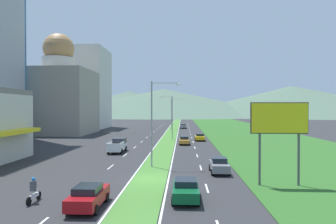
{
  "coord_description": "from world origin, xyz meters",
  "views": [
    {
      "loc": [
        3.1,
        -27.87,
        6.66
      ],
      "look_at": [
        0.04,
        33.67,
        5.9
      ],
      "focal_mm": 32.13,
      "sensor_mm": 36.0,
      "label": 1
    }
  ],
  "objects_px": {
    "street_lamp_near": "(155,118)",
    "billboard_roadside": "(279,123)",
    "street_lamp_far": "(173,111)",
    "car_5": "(186,189)",
    "car_2": "(183,126)",
    "pickup_truck_0": "(118,146)",
    "car_4": "(88,196)",
    "car_1": "(184,140)",
    "motorcycle_rider": "(34,192)",
    "car_0": "(200,137)",
    "car_3": "(219,165)",
    "street_lamp_mid": "(171,115)"
  },
  "relations": [
    {
      "from": "billboard_roadside",
      "to": "car_2",
      "type": "height_order",
      "value": "billboard_roadside"
    },
    {
      "from": "billboard_roadside",
      "to": "motorcycle_rider",
      "type": "xyz_separation_m",
      "value": [
        -18.74,
        -5.45,
        -4.69
      ]
    },
    {
      "from": "street_lamp_far",
      "to": "motorcycle_rider",
      "type": "bearing_deg",
      "value": -95.61
    },
    {
      "from": "street_lamp_far",
      "to": "motorcycle_rider",
      "type": "relative_size",
      "value": 4.92
    },
    {
      "from": "street_lamp_far",
      "to": "motorcycle_rider",
      "type": "distance_m",
      "value": 74.3
    },
    {
      "from": "car_4",
      "to": "car_1",
      "type": "bearing_deg",
      "value": -10.37
    },
    {
      "from": "car_2",
      "to": "motorcycle_rider",
      "type": "distance_m",
      "value": 78.94
    },
    {
      "from": "billboard_roadside",
      "to": "car_2",
      "type": "distance_m",
      "value": 73.37
    },
    {
      "from": "street_lamp_mid",
      "to": "billboard_roadside",
      "type": "relative_size",
      "value": 1.29
    },
    {
      "from": "street_lamp_far",
      "to": "car_4",
      "type": "xyz_separation_m",
      "value": [
        -3.04,
        -74.7,
        -4.88
      ]
    },
    {
      "from": "car_4",
      "to": "motorcycle_rider",
      "type": "xyz_separation_m",
      "value": [
        -4.21,
        0.91,
        -0.05
      ]
    },
    {
      "from": "car_0",
      "to": "car_3",
      "type": "relative_size",
      "value": 1.04
    },
    {
      "from": "street_lamp_near",
      "to": "pickup_truck_0",
      "type": "distance_m",
      "value": 14.03
    },
    {
      "from": "street_lamp_mid",
      "to": "street_lamp_far",
      "type": "relative_size",
      "value": 0.94
    },
    {
      "from": "street_lamp_mid",
      "to": "street_lamp_far",
      "type": "distance_m",
      "value": 30.32
    },
    {
      "from": "street_lamp_near",
      "to": "billboard_roadside",
      "type": "relative_size",
      "value": 1.35
    },
    {
      "from": "car_1",
      "to": "car_3",
      "type": "bearing_deg",
      "value": 8.05
    },
    {
      "from": "car_2",
      "to": "pickup_truck_0",
      "type": "relative_size",
      "value": 0.83
    },
    {
      "from": "car_4",
      "to": "motorcycle_rider",
      "type": "distance_m",
      "value": 4.31
    },
    {
      "from": "street_lamp_near",
      "to": "street_lamp_far",
      "type": "xyz_separation_m",
      "value": [
        -0.11,
        60.63,
        0.08
      ]
    },
    {
      "from": "car_5",
      "to": "pickup_truck_0",
      "type": "xyz_separation_m",
      "value": [
        -10.11,
        23.41,
        0.21
      ]
    },
    {
      "from": "billboard_roadside",
      "to": "motorcycle_rider",
      "type": "bearing_deg",
      "value": -163.77
    },
    {
      "from": "street_lamp_far",
      "to": "car_5",
      "type": "xyz_separation_m",
      "value": [
        3.47,
        -72.63,
        -4.9
      ]
    },
    {
      "from": "car_0",
      "to": "motorcycle_rider",
      "type": "height_order",
      "value": "motorcycle_rider"
    },
    {
      "from": "street_lamp_mid",
      "to": "car_0",
      "type": "relative_size",
      "value": 2.22
    },
    {
      "from": "pickup_truck_0",
      "to": "car_0",
      "type": "bearing_deg",
      "value": -38.52
    },
    {
      "from": "street_lamp_near",
      "to": "car_2",
      "type": "xyz_separation_m",
      "value": [
        3.27,
        65.07,
        -4.81
      ]
    },
    {
      "from": "street_lamp_near",
      "to": "car_0",
      "type": "distance_m",
      "value": 29.41
    },
    {
      "from": "car_4",
      "to": "car_5",
      "type": "bearing_deg",
      "value": -72.42
    },
    {
      "from": "street_lamp_near",
      "to": "street_lamp_mid",
      "type": "bearing_deg",
      "value": 88.92
    },
    {
      "from": "street_lamp_far",
      "to": "billboard_roadside",
      "type": "distance_m",
      "value": 69.29
    },
    {
      "from": "street_lamp_mid",
      "to": "car_3",
      "type": "bearing_deg",
      "value": -79.16
    },
    {
      "from": "street_lamp_far",
      "to": "car_2",
      "type": "relative_size",
      "value": 2.2
    },
    {
      "from": "street_lamp_near",
      "to": "street_lamp_mid",
      "type": "xyz_separation_m",
      "value": [
        0.57,
        30.32,
        -0.26
      ]
    },
    {
      "from": "car_3",
      "to": "street_lamp_mid",
      "type": "bearing_deg",
      "value": -169.16
    },
    {
      "from": "street_lamp_near",
      "to": "street_lamp_far",
      "type": "distance_m",
      "value": 60.63
    },
    {
      "from": "car_1",
      "to": "car_2",
      "type": "xyz_separation_m",
      "value": [
        -0.15,
        43.25,
        0.03
      ]
    },
    {
      "from": "street_lamp_near",
      "to": "car_2",
      "type": "height_order",
      "value": "street_lamp_near"
    },
    {
      "from": "pickup_truck_0",
      "to": "car_3",
      "type": "bearing_deg",
      "value": -135.92
    },
    {
      "from": "car_1",
      "to": "pickup_truck_0",
      "type": "bearing_deg",
      "value": -44.34
    },
    {
      "from": "street_lamp_mid",
      "to": "pickup_truck_0",
      "type": "xyz_separation_m",
      "value": [
        -7.32,
        -18.91,
        -4.35
      ]
    },
    {
      "from": "street_lamp_far",
      "to": "car_4",
      "type": "height_order",
      "value": "street_lamp_far"
    },
    {
      "from": "car_2",
      "to": "street_lamp_near",
      "type": "bearing_deg",
      "value": -2.88
    },
    {
      "from": "street_lamp_far",
      "to": "car_5",
      "type": "distance_m",
      "value": 72.88
    },
    {
      "from": "car_3",
      "to": "pickup_truck_0",
      "type": "height_order",
      "value": "pickup_truck_0"
    },
    {
      "from": "street_lamp_far",
      "to": "billboard_roadside",
      "type": "bearing_deg",
      "value": -80.45
    },
    {
      "from": "street_lamp_mid",
      "to": "motorcycle_rider",
      "type": "xyz_separation_m",
      "value": [
        -7.93,
        -43.47,
        -4.58
      ]
    },
    {
      "from": "car_1",
      "to": "car_2",
      "type": "height_order",
      "value": "car_2"
    },
    {
      "from": "car_2",
      "to": "car_5",
      "type": "bearing_deg",
      "value": 0.06
    },
    {
      "from": "street_lamp_mid",
      "to": "car_0",
      "type": "bearing_deg",
      "value": -18.91
    }
  ]
}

